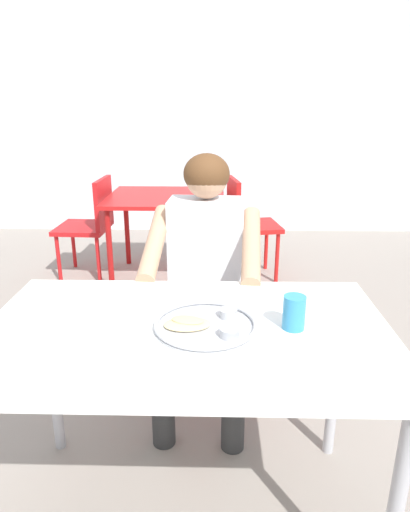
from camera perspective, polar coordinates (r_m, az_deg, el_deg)
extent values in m
cube|color=gray|center=(1.96, -5.11, -28.83)|extent=(12.00, 12.00, 0.05)
cube|color=silver|center=(5.13, -0.76, 22.10)|extent=(12.00, 0.12, 3.40)
cube|color=white|center=(1.44, -2.33, -9.51)|extent=(1.28, 0.76, 0.03)
cylinder|color=#B2B2B7|center=(2.02, -18.69, -13.93)|extent=(0.04, 0.04, 0.73)
cylinder|color=#B2B2B7|center=(1.97, 16.09, -14.56)|extent=(0.04, 0.04, 0.73)
cylinder|color=#B7BABF|center=(1.43, 0.05, -8.91)|extent=(0.32, 0.32, 0.01)
torus|color=#B7BABF|center=(1.42, 0.05, -8.52)|extent=(0.32, 0.32, 0.01)
cylinder|color=#B2B5BA|center=(1.36, 3.07, -9.59)|extent=(0.06, 0.06, 0.03)
cylinder|color=#B77F23|center=(1.36, 3.08, -9.39)|extent=(0.05, 0.05, 0.01)
cylinder|color=#B2B5BA|center=(1.48, 2.94, -7.19)|extent=(0.06, 0.06, 0.03)
cylinder|color=maroon|center=(1.47, 2.94, -7.00)|extent=(0.05, 0.05, 0.01)
ellipsoid|color=#E5C689|center=(1.42, -2.24, -8.56)|extent=(0.16, 0.11, 0.01)
ellipsoid|color=#DBBA80|center=(1.43, -2.21, -8.03)|extent=(0.11, 0.08, 0.01)
cylinder|color=#338CBF|center=(1.43, 11.14, -6.99)|extent=(0.07, 0.07, 0.11)
cylinder|color=#593319|center=(1.41, 11.22, -5.81)|extent=(0.06, 0.06, 0.02)
cube|color=red|center=(2.28, 0.21, -6.89)|extent=(0.45, 0.47, 0.04)
cube|color=red|center=(2.39, 0.65, 0.20)|extent=(0.40, 0.06, 0.42)
cylinder|color=red|center=(2.23, 4.26, -14.23)|extent=(0.03, 0.03, 0.41)
cylinder|color=red|center=(2.26, -4.64, -13.78)|extent=(0.03, 0.03, 0.41)
cylinder|color=red|center=(2.54, 4.45, -9.81)|extent=(0.03, 0.03, 0.41)
cylinder|color=red|center=(2.56, -3.27, -9.48)|extent=(0.03, 0.03, 0.41)
cylinder|color=#313131|center=(2.00, 3.59, -18.04)|extent=(0.10, 0.10, 0.45)
cylinder|color=#313131|center=(2.03, 3.94, -8.65)|extent=(0.15, 0.41, 0.12)
cylinder|color=#313131|center=(2.03, -5.33, -17.52)|extent=(0.10, 0.10, 0.45)
cylinder|color=#313131|center=(2.05, -4.54, -8.28)|extent=(0.15, 0.41, 0.12)
cube|color=silver|center=(2.12, 0.19, 0.26)|extent=(0.35, 0.22, 0.52)
cylinder|color=tan|center=(1.91, 5.85, 1.28)|extent=(0.11, 0.46, 0.25)
cylinder|color=tan|center=(1.94, -6.32, 1.63)|extent=(0.11, 0.46, 0.25)
sphere|color=tan|center=(2.03, 0.20, 9.89)|extent=(0.19, 0.19, 0.19)
ellipsoid|color=brown|center=(2.03, 0.20, 10.29)|extent=(0.21, 0.20, 0.18)
cube|color=red|center=(3.67, -4.90, 7.36)|extent=(0.92, 0.81, 0.03)
cylinder|color=#A31414|center=(3.50, -11.89, 0.44)|extent=(0.04, 0.04, 0.67)
cylinder|color=#A31414|center=(3.40, 1.40, 0.35)|extent=(0.04, 0.04, 0.67)
cylinder|color=#A31414|center=(4.14, -9.81, 3.50)|extent=(0.04, 0.04, 0.67)
cylinder|color=#A31414|center=(4.06, 1.40, 3.48)|extent=(0.04, 0.04, 0.67)
cube|color=red|center=(3.92, -15.09, 3.46)|extent=(0.43, 0.46, 0.04)
cube|color=red|center=(3.82, -12.65, 6.56)|extent=(0.05, 0.42, 0.39)
cylinder|color=red|center=(3.88, -17.95, -0.35)|extent=(0.03, 0.03, 0.40)
cylinder|color=red|center=(4.20, -16.22, 1.27)|extent=(0.03, 0.03, 0.40)
cylinder|color=red|center=(3.77, -13.28, -0.47)|extent=(0.03, 0.03, 0.40)
cylinder|color=red|center=(4.10, -11.87, 1.20)|extent=(0.03, 0.03, 0.40)
cube|color=red|center=(3.76, 6.24, 3.77)|extent=(0.45, 0.47, 0.04)
cube|color=red|center=(3.67, 3.60, 6.78)|extent=(0.10, 0.39, 0.38)
cylinder|color=red|center=(4.02, 7.71, 1.27)|extent=(0.03, 0.03, 0.43)
cylinder|color=red|center=(3.72, 9.05, -0.25)|extent=(0.03, 0.03, 0.43)
cylinder|color=red|center=(3.95, 3.35, 1.08)|extent=(0.03, 0.03, 0.43)
cylinder|color=red|center=(3.64, 4.36, -0.49)|extent=(0.03, 0.03, 0.43)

